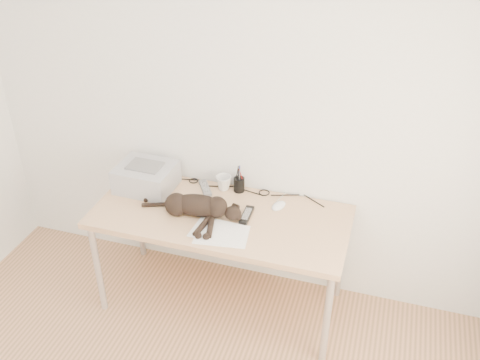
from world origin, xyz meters
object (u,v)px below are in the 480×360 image
(cat, at_px, (195,207))
(mouse, at_px, (279,204))
(mug, at_px, (224,183))
(pen_cup, at_px, (239,184))
(desk, at_px, (225,224))
(printer, at_px, (146,177))

(cat, xyz_separation_m, mouse, (0.47, 0.24, -0.05))
(mug, relative_size, mouse, 0.88)
(mug, bearing_deg, pen_cup, 5.42)
(desk, height_order, pen_cup, pen_cup)
(pen_cup, bearing_deg, mouse, -19.01)
(mouse, bearing_deg, desk, -141.82)
(printer, bearing_deg, mouse, 2.66)
(printer, distance_m, pen_cup, 0.62)
(mug, bearing_deg, cat, -102.18)
(desk, bearing_deg, mug, 110.59)
(printer, xyz_separation_m, mouse, (0.90, 0.04, -0.07))
(printer, xyz_separation_m, cat, (0.42, -0.20, -0.02))
(desk, distance_m, cat, 0.28)
(printer, height_order, pen_cup, pen_cup)
(pen_cup, bearing_deg, desk, -99.03)
(desk, height_order, printer, printer)
(mug, height_order, mouse, mug)
(mug, bearing_deg, printer, -164.98)
(pen_cup, xyz_separation_m, mouse, (0.30, -0.10, -0.03))
(mouse, bearing_deg, cat, -131.88)
(printer, bearing_deg, cat, -25.41)
(mug, bearing_deg, desk, -69.41)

